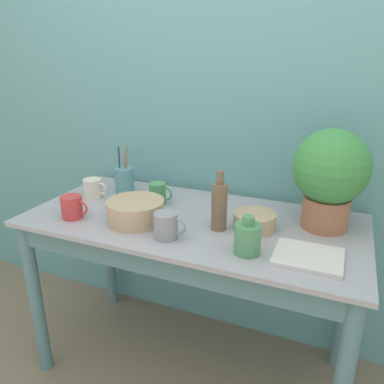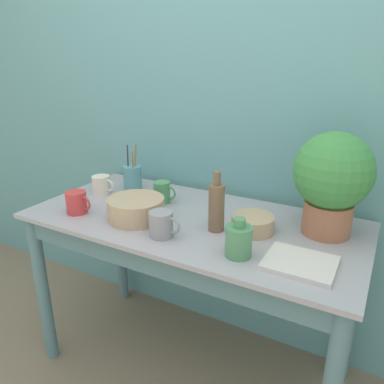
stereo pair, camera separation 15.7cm
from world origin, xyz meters
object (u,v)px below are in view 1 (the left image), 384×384
Objects in this scene: bottle_tall at (219,205)px; utensil_cup at (124,180)px; mug_cream at (93,188)px; potted_plant at (330,174)px; tray_board at (308,257)px; mug_green at (158,193)px; bowl_wash_large at (136,211)px; mug_red at (72,207)px; mug_grey at (166,226)px; bottle_short at (247,238)px; bowl_small_tan at (255,221)px.

bottle_tall is 1.03× the size of utensil_cup.
utensil_cup is at bearing 49.57° from mug_cream.
potted_plant is 1.75× the size of tray_board.
mug_cream is 1.06× the size of mug_green.
bowl_wash_large reaches higher than tray_board.
utensil_cup is at bearing 84.74° from mug_red.
mug_grey reaches higher than bowl_wash_large.
utensil_cup is (0.03, 0.36, 0.02)m from mug_red.
utensil_cup is (-0.74, 0.37, 0.01)m from bottle_short.
bowl_small_tan is 0.73m from utensil_cup.
tray_board is (0.36, -0.11, -0.09)m from bottle_tall.
mug_green is (-0.51, 0.30, -0.01)m from bottle_short.
mug_red reaches higher than bowl_small_tan.
tray_board is (0.21, 0.04, -0.05)m from bottle_short.
potted_plant is 3.43× the size of mug_green.
bottle_tall reaches higher than utensil_cup.
bowl_small_tan is at bearing 143.88° from tray_board.
mug_red is at bearing 178.40° from mug_grey.
utensil_cup is at bearing 160.83° from tray_board.
tray_board is (0.94, -0.33, -0.06)m from utensil_cup.
bottle_short is at bearing -168.90° from tray_board.
bowl_small_tan is (0.75, 0.20, -0.02)m from mug_red.
mug_cream is at bearing 154.39° from mug_grey.
mug_cream is (-0.34, 0.17, 0.00)m from bowl_wash_large.
mug_grey is at bearing -1.60° from mug_red.
bottle_short reaches higher than mug_green.
bottle_tall is 0.39m from mug_green.
mug_red is 0.55× the size of tray_board.
utensil_cup reaches higher than tray_board.
mug_grey is at bearing -175.12° from tray_board.
mug_green is at bearing 169.60° from bowl_small_tan.
mug_grey is at bearing -41.42° from utensil_cup.
potted_plant is 0.67m from mug_grey.
mug_cream is (-0.84, 0.25, -0.01)m from bottle_short.
mug_red is at bearing -167.32° from bottle_tall.
mug_red is 0.39m from mug_green.
potted_plant is 0.37m from tray_board.
tray_board is at bearing -95.42° from potted_plant.
mug_cream is (-0.53, 0.25, -0.00)m from mug_grey.
bottle_tall reaches higher than bottle_short.
mug_red reaches higher than tray_board.
mug_grey is at bearing -143.78° from bowl_small_tan.
mug_grey is 0.57× the size of tray_board.
mug_cream is 1.07m from tray_board.
potted_plant reaches higher than tray_board.
mug_cream is at bearing 163.58° from bottle_short.
utensil_cup is (-0.24, 0.29, 0.02)m from bowl_wash_large.
mug_grey reaches higher than bowl_small_tan.
utensil_cup reaches higher than bowl_wash_large.
bottle_tall is 1.97× the size of mug_cream.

